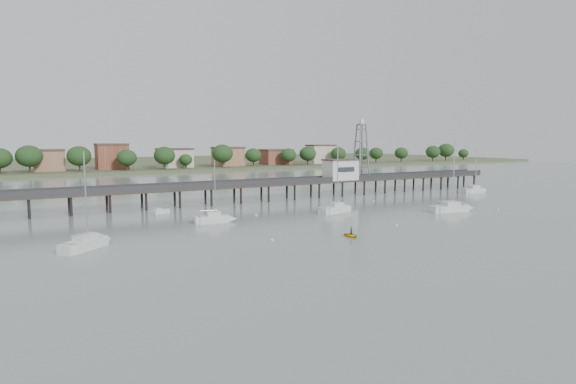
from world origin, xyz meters
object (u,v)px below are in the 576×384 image
(sailboat_a, at_px, (93,242))
(pier, at_px, (251,185))
(sailboat_d, at_px, (457,208))
(white_tender, at_px, (160,212))
(sailboat_e, at_px, (477,190))
(yellow_dinghy, at_px, (351,237))
(sailboat_b, at_px, (219,219))
(lattice_tower, at_px, (361,152))
(sailboat_c, at_px, (340,209))

(sailboat_a, bearing_deg, pier, -1.68)
(sailboat_d, distance_m, white_tender, 58.66)
(pier, distance_m, sailboat_e, 62.46)
(sailboat_a, distance_m, yellow_dinghy, 36.09)
(yellow_dinghy, bearing_deg, pier, 89.34)
(sailboat_b, bearing_deg, pier, 59.90)
(sailboat_e, distance_m, white_tender, 84.22)
(lattice_tower, bearing_deg, white_tender, -172.16)
(sailboat_a, xyz_separation_m, sailboat_e, (99.51, 19.27, 0.00))
(lattice_tower, xyz_separation_m, sailboat_a, (-69.98, -32.15, -10.46))
(lattice_tower, bearing_deg, yellow_dinghy, -129.35)
(sailboat_e, xyz_separation_m, sailboat_d, (-31.52, -20.76, -0.01))
(sailboat_a, relative_size, sailboat_c, 0.97)
(sailboat_c, relative_size, sailboat_e, 1.09)
(sailboat_c, bearing_deg, pier, 96.63)
(sailboat_b, xyz_separation_m, sailboat_e, (77.84, 9.63, -0.01))
(sailboat_c, height_order, yellow_dinghy, sailboat_c)
(lattice_tower, distance_m, sailboat_d, 35.28)
(pier, xyz_separation_m, lattice_tower, (31.50, 0.00, 7.31))
(sailboat_c, height_order, white_tender, sailboat_c)
(sailboat_b, relative_size, white_tender, 3.10)
(lattice_tower, relative_size, white_tender, 4.24)
(lattice_tower, xyz_separation_m, sailboat_e, (29.54, -12.87, -10.46))
(pier, height_order, lattice_tower, lattice_tower)
(lattice_tower, xyz_separation_m, white_tender, (-54.51, -7.50, -10.70))
(pier, height_order, sailboat_d, sailboat_d)
(sailboat_b, distance_m, yellow_dinghy, 24.56)
(pier, height_order, sailboat_b, sailboat_b)
(sailboat_c, bearing_deg, yellow_dinghy, -135.88)
(white_tender, relative_size, yellow_dinghy, 1.24)
(lattice_tower, bearing_deg, sailboat_a, -155.33)
(sailboat_c, xyz_separation_m, sailboat_d, (20.89, -10.74, -0.01))
(lattice_tower, relative_size, yellow_dinghy, 5.24)
(sailboat_e, distance_m, sailboat_d, 37.74)
(sailboat_b, relative_size, sailboat_e, 0.89)
(yellow_dinghy, bearing_deg, sailboat_b, 125.65)
(sailboat_c, xyz_separation_m, white_tender, (-31.63, 15.38, -0.23))
(pier, bearing_deg, sailboat_d, -48.73)
(lattice_tower, distance_m, white_tender, 56.05)
(yellow_dinghy, bearing_deg, lattice_tower, 55.56)
(lattice_tower, bearing_deg, pier, -180.00)
(sailboat_b, bearing_deg, sailboat_e, 13.69)
(sailboat_c, height_order, sailboat_d, sailboat_d)
(sailboat_c, relative_size, sailboat_b, 1.23)
(pier, height_order, sailboat_a, sailboat_a)
(white_tender, bearing_deg, sailboat_a, -144.49)
(sailboat_e, relative_size, sailboat_d, 0.85)
(white_tender, bearing_deg, pier, -4.31)
(lattice_tower, relative_size, sailboat_c, 1.12)
(sailboat_d, height_order, yellow_dinghy, sailboat_d)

